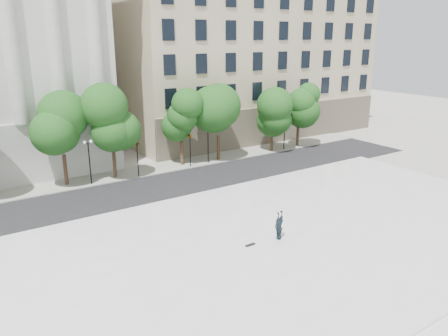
{
  "coord_description": "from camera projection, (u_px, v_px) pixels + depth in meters",
  "views": [
    {
      "loc": [
        -17.83,
        -17.36,
        13.71
      ],
      "look_at": [
        0.42,
        10.0,
        3.72
      ],
      "focal_mm": 35.0,
      "sensor_mm": 36.0,
      "label": 1
    }
  ],
  "objects": [
    {
      "name": "lamp_posts",
      "position": [
        155.0,
        145.0,
        44.56
      ],
      "size": [
        36.53,
        0.28,
        4.5
      ],
      "color": "black",
      "rests_on": "ground"
    },
    {
      "name": "far_sidewalk",
      "position": [
        148.0,
        170.0,
        46.36
      ],
      "size": [
        60.0,
        4.0,
        0.12
      ],
      "primitive_type": "cube",
      "color": "#A4A398",
      "rests_on": "ground"
    },
    {
      "name": "building_east",
      "position": [
        226.0,
        54.0,
        65.62
      ],
      "size": [
        36.0,
        26.15,
        23.0
      ],
      "color": "#C4B595",
      "rests_on": "ground"
    },
    {
      "name": "person_lying",
      "position": [
        279.0,
        235.0,
        29.6
      ],
      "size": [
        0.99,
        2.09,
        0.55
      ],
      "primitive_type": "imported",
      "rotation": [
        -1.54,
        0.0,
        0.14
      ],
      "color": "black",
      "rests_on": "plaza"
    },
    {
      "name": "traffic_light_west",
      "position": [
        137.0,
        141.0,
        43.0
      ],
      "size": [
        0.95,
        1.89,
        4.25
      ],
      "color": "black",
      "rests_on": "ground"
    },
    {
      "name": "traffic_light_east",
      "position": [
        190.0,
        134.0,
        46.19
      ],
      "size": [
        0.43,
        1.95,
        4.28
      ],
      "color": "black",
      "rests_on": "ground"
    },
    {
      "name": "street",
      "position": [
        174.0,
        186.0,
        41.6
      ],
      "size": [
        60.0,
        8.0,
        0.02
      ],
      "primitive_type": "cube",
      "color": "black",
      "rests_on": "ground"
    },
    {
      "name": "ground",
      "position": [
        307.0,
        265.0,
        27.27
      ],
      "size": [
        160.0,
        160.0,
        0.0
      ],
      "primitive_type": "plane",
      "color": "#AAA7A1",
      "rests_on": "ground"
    },
    {
      "name": "plaza",
      "position": [
        276.0,
        243.0,
        29.59
      ],
      "size": [
        44.0,
        22.0,
        0.45
      ],
      "primitive_type": "cube",
      "color": "silver",
      "rests_on": "ground"
    },
    {
      "name": "street_trees",
      "position": [
        137.0,
        123.0,
        43.71
      ],
      "size": [
        45.13,
        5.14,
        7.94
      ],
      "color": "#382619",
      "rests_on": "ground"
    },
    {
      "name": "skateboard",
      "position": [
        250.0,
        245.0,
        28.78
      ],
      "size": [
        0.74,
        0.2,
        0.08
      ],
      "primitive_type": "cube",
      "rotation": [
        0.0,
        0.0,
        0.02
      ],
      "color": "black",
      "rests_on": "plaza"
    }
  ]
}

